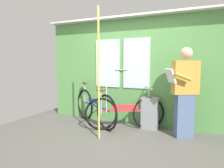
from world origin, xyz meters
TOP-DOWN VIEW (x-y plane):
  - ground_plane at (0.00, 0.00)m, footprint 5.11×3.86m
  - train_door_wall at (-0.01, 1.12)m, footprint 4.11×0.28m
  - bicycle_near_door at (0.05, 0.62)m, footprint 1.49×0.84m
  - bicycle_leaning_behind at (-0.69, 0.68)m, footprint 1.48×0.92m
  - passenger_reading_newspaper at (1.19, 0.67)m, footprint 0.62×0.57m
  - trash_bin_by_wall at (0.52, 0.91)m, footprint 0.34×0.28m
  - handrail_pole at (-0.21, -0.02)m, footprint 0.04×0.04m

SIDE VIEW (x-z plane):
  - ground_plane at x=0.00m, z-range -0.04..0.00m
  - trash_bin_by_wall at x=0.52m, z-range 0.00..0.66m
  - bicycle_near_door at x=0.05m, z-range -0.08..0.80m
  - bicycle_leaning_behind at x=-0.69m, z-range -0.08..0.87m
  - passenger_reading_newspaper at x=1.19m, z-range 0.05..1.70m
  - handrail_pole at x=-0.21m, z-range 0.00..2.35m
  - train_door_wall at x=-0.01m, z-range 0.05..2.45m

